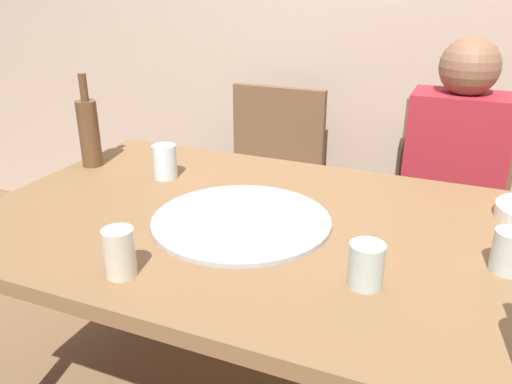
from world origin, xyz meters
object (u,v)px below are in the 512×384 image
Objects in this scene: chair_right at (449,203)px; beer_bottle at (89,131)px; tumbler_far at (366,265)px; wine_glass at (510,251)px; pizza_tray at (241,220)px; chair_left at (268,176)px; dining_table at (283,248)px; tumbler_near at (165,162)px; guest_in_sweater at (450,187)px; short_glass at (120,252)px.

beer_bottle is at bearing 31.59° from chair_right.
tumbler_far is 1.00× the size of wine_glass.
chair_right is at bearing 61.96° from pizza_tray.
pizza_tray is 1.00m from chair_left.
wine_glass is (0.65, 0.01, 0.04)m from pizza_tray.
tumbler_far is at bearing 120.94° from chair_left.
chair_right is at bearing 66.70° from dining_table.
pizza_tray is 0.41m from tumbler_far.
tumbler_near is 1.14× the size of tumbler_far.
chair_left is at bearing 0.00° from chair_right.
beer_bottle is 3.27× the size of wine_glass.
guest_in_sweater is at bearing 82.50° from tumbler_far.
chair_right reaches higher than tumbler_far.
tumbler_far is at bearing 18.60° from short_glass.
tumbler_near is 1.03m from wine_glass.
short_glass is at bearing 63.67° from chair_right.
tumbler_far is at bearing 82.50° from guest_in_sweater.
guest_in_sweater is at bearing 101.41° from wine_glass.
dining_table is at bearing 177.55° from wine_glass.
chair_right is (0.39, 0.89, -0.17)m from dining_table.
beer_bottle is 1.11m from tumbler_far.
chair_left is (-0.29, 0.93, -0.24)m from pizza_tray.
beer_bottle is at bearing 62.20° from chair_left.
dining_table is at bearing 16.22° from pizza_tray.
wine_glass is at bearing 0.73° from pizza_tray.
guest_in_sweater is (0.63, 1.12, -0.16)m from short_glass.
wine_glass is (0.28, 0.18, -0.00)m from tumbler_far.
beer_bottle is (-0.77, 0.18, 0.19)m from dining_table.
chair_left is 1.00× the size of chair_right.
pizza_tray is at bearing 57.51° from guest_in_sweater.
chair_left and chair_right have the same top height.
short_glass is at bearing 60.66° from guest_in_sweater.
tumbler_near is 0.83m from tumbler_far.
short_glass is at bearing -67.08° from tumbler_near.
wine_glass is at bearing 99.57° from chair_right.
guest_in_sweater is at bearing 62.59° from dining_table.
chair_left reaches higher than pizza_tray.
short_glass is at bearing 97.01° from chair_left.
guest_in_sweater is (0.78, -0.15, 0.13)m from chair_left.
short_glass is (-0.24, -0.37, 0.12)m from dining_table.
chair_right is at bearing -90.00° from guest_in_sweater.
beer_bottle is at bearing 159.54° from tumbler_far.
chair_left is (-0.40, 0.89, -0.17)m from dining_table.
guest_in_sweater is (0.86, 0.57, -0.16)m from tumbler_near.
chair_right is 0.77× the size of guest_in_sweater.
dining_table is at bearing 57.03° from short_glass.
tumbler_far is at bearing 83.52° from chair_right.
tumbler_near is at bearing 33.30° from guest_in_sweater.
beer_bottle is at bearing 133.76° from short_glass.
guest_in_sweater reaches higher than chair_right.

